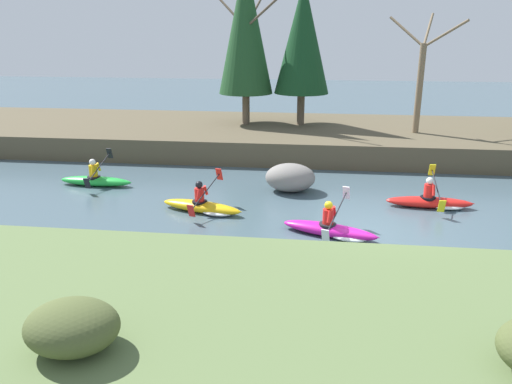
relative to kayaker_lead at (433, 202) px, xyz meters
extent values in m
plane|color=#425660|center=(-2.31, -2.55, -0.20)|extent=(90.00, 90.00, 0.00)
cube|color=#5B7042|center=(-2.31, -8.37, 0.25)|extent=(44.00, 6.33, 0.90)
cube|color=brown|center=(-2.31, 8.16, 0.32)|extent=(44.00, 8.07, 1.03)
cylinder|color=brown|center=(-7.32, 8.70, 1.56)|extent=(0.36, 0.36, 1.47)
cone|color=#1E4723|center=(-7.32, 8.70, 5.41)|extent=(2.61, 2.61, 6.22)
cylinder|color=brown|center=(-4.62, 8.73, 1.59)|extent=(0.36, 0.36, 1.52)
cone|color=#143D1E|center=(-4.62, 8.73, 4.94)|extent=(2.61, 2.61, 5.18)
cylinder|color=brown|center=(-7.26, 8.38, 3.17)|extent=(0.28, 0.28, 4.68)
cylinder|color=brown|center=(-8.07, 9.06, 6.09)|extent=(1.73, 1.48, 1.57)
cylinder|color=brown|center=(-6.41, 7.67, 6.00)|extent=(1.82, 1.55, 1.38)
cylinder|color=brown|center=(-6.92, 9.31, 6.18)|extent=(0.80, 1.96, 1.74)
cylinder|color=#7A664C|center=(0.62, 7.27, 2.77)|extent=(0.28, 0.28, 3.89)
cylinder|color=#7A664C|center=(-0.05, 7.83, 5.18)|extent=(1.46, 1.25, 1.32)
cylinder|color=#7A664C|center=(1.33, 6.67, 5.10)|extent=(1.53, 1.31, 1.16)
cylinder|color=#7A664C|center=(0.90, 8.04, 5.26)|extent=(0.69, 1.64, 1.46)
ellipsoid|color=#4C562D|center=(-7.30, -9.72, 1.09)|extent=(1.43, 1.19, 0.77)
ellipsoid|color=red|center=(-0.12, 0.00, -0.03)|extent=(2.71, 0.66, 0.34)
cone|color=red|center=(1.12, -0.02, -0.01)|extent=(0.35, 0.21, 0.20)
cylinder|color=black|center=(-0.17, 0.00, 0.12)|extent=(0.49, 0.49, 0.08)
cylinder|color=red|center=(-0.17, 0.00, 0.37)|extent=(0.31, 0.31, 0.42)
sphere|color=white|center=(-0.17, 0.00, 0.69)|extent=(0.23, 0.23, 0.23)
cylinder|color=red|center=(-0.06, 0.24, 0.45)|extent=(0.09, 0.23, 0.35)
cylinder|color=red|center=(-0.07, -0.24, 0.45)|extent=(0.09, 0.23, 0.35)
cylinder|color=black|center=(0.06, 0.00, 0.49)|extent=(0.08, 1.91, 0.65)
cube|color=yellow|center=(0.08, 0.95, 0.80)|extent=(0.20, 0.16, 0.41)
cube|color=yellow|center=(0.04, -0.95, 0.18)|extent=(0.20, 0.16, 0.41)
ellipsoid|color=white|center=(0.43, -0.01, -0.11)|extent=(1.11, 0.72, 0.18)
ellipsoid|color=#C61999|center=(-3.36, -2.74, -0.03)|extent=(2.75, 1.40, 0.34)
cone|color=#C61999|center=(-2.17, -3.13, -0.01)|extent=(0.39, 0.30, 0.20)
cylinder|color=black|center=(-3.40, -2.73, 0.12)|extent=(0.60, 0.60, 0.08)
cylinder|color=red|center=(-3.40, -2.73, 0.37)|extent=(0.38, 0.38, 0.42)
sphere|color=yellow|center=(-3.40, -2.73, 0.69)|extent=(0.29, 0.29, 0.23)
cylinder|color=red|center=(-3.23, -2.53, 0.45)|extent=(0.15, 0.24, 0.35)
cylinder|color=red|center=(-3.38, -2.99, 0.45)|extent=(0.15, 0.24, 0.35)
cylinder|color=black|center=(-3.18, -2.80, 0.49)|extent=(0.62, 1.83, 0.65)
cube|color=white|center=(-2.89, -1.89, 0.80)|extent=(0.24, 0.21, 0.41)
cube|color=white|center=(-3.48, -3.70, 0.18)|extent=(0.24, 0.21, 0.41)
ellipsoid|color=white|center=(-2.83, -2.91, -0.11)|extent=(1.26, 1.00, 0.18)
ellipsoid|color=yellow|center=(-7.32, -1.31, -0.03)|extent=(2.76, 1.29, 0.34)
cone|color=yellow|center=(-6.13, -1.64, -0.01)|extent=(0.39, 0.29, 0.20)
cylinder|color=black|center=(-7.37, -1.30, 0.12)|extent=(0.59, 0.59, 0.08)
cylinder|color=red|center=(-7.37, -1.30, 0.37)|extent=(0.37, 0.37, 0.42)
sphere|color=black|center=(-7.37, -1.30, 0.69)|extent=(0.28, 0.28, 0.23)
cylinder|color=red|center=(-7.21, -1.09, 0.45)|extent=(0.15, 0.24, 0.35)
cylinder|color=red|center=(-7.34, -1.55, 0.45)|extent=(0.15, 0.24, 0.35)
cylinder|color=black|center=(-7.15, -1.36, 0.49)|extent=(0.54, 1.85, 0.65)
cube|color=red|center=(-6.90, -0.44, 0.80)|extent=(0.23, 0.21, 0.41)
cube|color=red|center=(-7.40, -2.27, 0.18)|extent=(0.23, 0.21, 0.41)
ellipsoid|color=white|center=(-6.79, -1.45, -0.11)|extent=(1.25, 0.97, 0.18)
ellipsoid|color=green|center=(-11.81, 0.93, -0.03)|extent=(2.72, 0.72, 0.34)
cone|color=green|center=(-10.57, 0.88, -0.01)|extent=(0.36, 0.21, 0.20)
cylinder|color=black|center=(-11.86, 0.94, 0.12)|extent=(0.50, 0.50, 0.08)
cylinder|color=yellow|center=(-11.86, 0.94, 0.37)|extent=(0.31, 0.31, 0.42)
sphere|color=white|center=(-11.86, 0.94, 0.69)|extent=(0.24, 0.24, 0.23)
cylinder|color=yellow|center=(-11.75, 1.17, 0.45)|extent=(0.10, 0.23, 0.35)
cylinder|color=yellow|center=(-11.77, 0.69, 0.45)|extent=(0.10, 0.23, 0.35)
cylinder|color=black|center=(-11.63, 0.93, 0.49)|extent=(0.12, 1.91, 0.65)
cube|color=black|center=(-11.59, 1.88, 0.80)|extent=(0.21, 0.17, 0.41)
cube|color=black|center=(-11.67, -0.02, 0.18)|extent=(0.21, 0.17, 0.41)
ellipsoid|color=gray|center=(-4.67, 1.16, 0.30)|extent=(1.76, 1.38, 0.99)
camera|label=1|loc=(-3.81, -15.74, 5.28)|focal=35.00mm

